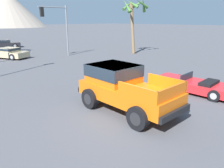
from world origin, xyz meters
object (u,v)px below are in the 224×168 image
(traffic_light_crosswalk, at_px, (56,21))
(parked_car_tan, at_px, (9,53))
(parked_car_dark, at_px, (3,44))
(palm_tree_tall, at_px, (134,12))
(red_convertible_car, at_px, (195,85))
(orange_pickup_truck, at_px, (123,85))

(traffic_light_crosswalk, bearing_deg, parked_car_tan, -33.90)
(parked_car_dark, distance_m, palm_tree_tall, 19.44)
(parked_car_tan, height_order, parked_car_dark, parked_car_dark)
(red_convertible_car, height_order, traffic_light_crosswalk, traffic_light_crosswalk)
(parked_car_dark, bearing_deg, red_convertible_car, 12.39)
(red_convertible_car, xyz_separation_m, palm_tree_tall, (8.79, 11.80, 4.35))
(traffic_light_crosswalk, distance_m, palm_tree_tall, 8.84)
(orange_pickup_truck, xyz_separation_m, parked_car_dark, (4.49, 27.25, -0.54))
(orange_pickup_truck, height_order, red_convertible_car, orange_pickup_truck)
(red_convertible_car, xyz_separation_m, traffic_light_crosswalk, (1.12, 16.08, 3.38))
(orange_pickup_truck, height_order, parked_car_tan, orange_pickup_truck)
(parked_car_tan, xyz_separation_m, traffic_light_crosswalk, (4.23, -2.85, 3.20))
(traffic_light_crosswalk, height_order, palm_tree_tall, palm_tree_tall)
(orange_pickup_truck, bearing_deg, parked_car_tan, 86.42)
(parked_car_tan, bearing_deg, traffic_light_crosswalk, -58.41)
(orange_pickup_truck, bearing_deg, parked_car_dark, 82.32)
(orange_pickup_truck, distance_m, red_convertible_car, 4.95)
(parked_car_tan, relative_size, palm_tree_tall, 0.71)
(traffic_light_crosswalk, bearing_deg, orange_pickup_truck, 68.46)
(traffic_light_crosswalk, bearing_deg, parked_car_dark, -83.69)
(parked_car_tan, relative_size, parked_car_dark, 0.99)
(orange_pickup_truck, height_order, parked_car_dark, orange_pickup_truck)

